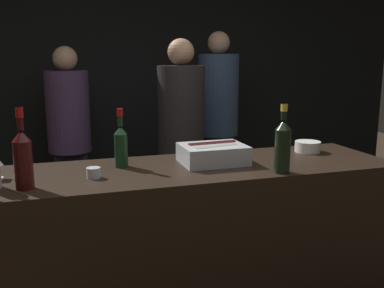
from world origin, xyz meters
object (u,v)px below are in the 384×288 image
at_px(candle_votive, 94,173).
at_px(champagne_bottle, 283,145).
at_px(ice_bin_with_bottles, 213,153).
at_px(red_wine_bottle_burgundy, 121,144).
at_px(bowl_white, 308,146).
at_px(person_blond_tee, 218,117).
at_px(person_grey_polo, 181,136).
at_px(red_wine_bottle_tall, 23,157).
at_px(person_in_hoodie, 69,133).

relative_size(candle_votive, champagne_bottle, 0.19).
height_order(ice_bin_with_bottles, red_wine_bottle_burgundy, red_wine_bottle_burgundy).
height_order(bowl_white, person_blond_tee, person_blond_tee).
relative_size(ice_bin_with_bottles, person_grey_polo, 0.21).
bearing_deg(bowl_white, candle_votive, -171.19).
height_order(bowl_white, red_wine_bottle_tall, red_wine_bottle_tall).
xyz_separation_m(candle_votive, red_wine_bottle_burgundy, (0.17, 0.18, 0.10)).
height_order(ice_bin_with_bottles, person_in_hoodie, person_in_hoodie).
height_order(red_wine_bottle_burgundy, person_grey_polo, person_grey_polo).
bearing_deg(red_wine_bottle_tall, ice_bin_with_bottles, 11.65).
xyz_separation_m(person_blond_tee, person_grey_polo, (-0.53, -0.57, -0.06)).
distance_m(champagne_bottle, red_wine_bottle_burgundy, 0.87).
xyz_separation_m(ice_bin_with_bottles, person_grey_polo, (0.12, 1.06, -0.09)).
bearing_deg(person_in_hoodie, person_blond_tee, -177.21).
bearing_deg(champagne_bottle, ice_bin_with_bottles, 131.57).
distance_m(ice_bin_with_bottles, candle_votive, 0.69).
distance_m(candle_votive, red_wine_bottle_tall, 0.35).
relative_size(bowl_white, red_wine_bottle_tall, 0.43).
bearing_deg(person_grey_polo, red_wine_bottle_burgundy, 131.82).
relative_size(champagne_bottle, person_in_hoodie, 0.21).
bearing_deg(ice_bin_with_bottles, bowl_white, 8.25).
relative_size(ice_bin_with_bottles, red_wine_bottle_tall, 0.96).
height_order(red_wine_bottle_tall, person_blond_tee, person_blond_tee).
xyz_separation_m(red_wine_bottle_tall, red_wine_bottle_burgundy, (0.48, 0.28, -0.02)).
xyz_separation_m(champagne_bottle, red_wine_bottle_burgundy, (-0.78, 0.38, -0.02)).
bearing_deg(person_grey_polo, candle_votive, 130.10).
height_order(ice_bin_with_bottles, candle_votive, ice_bin_with_bottles).
bearing_deg(person_grey_polo, person_in_hoodie, 38.76).
relative_size(red_wine_bottle_burgundy, person_grey_polo, 0.18).
xyz_separation_m(red_wine_bottle_tall, champagne_bottle, (1.26, -0.10, -0.00)).
distance_m(ice_bin_with_bottles, bowl_white, 0.69).
relative_size(bowl_white, champagne_bottle, 0.45).
bearing_deg(red_wine_bottle_burgundy, bowl_white, 1.32).
bearing_deg(person_blond_tee, person_grey_polo, -136.52).
distance_m(red_wine_bottle_tall, person_grey_polo, 1.69).
relative_size(red_wine_bottle_tall, person_grey_polo, 0.21).
distance_m(red_wine_bottle_tall, person_blond_tee, 2.47).
xyz_separation_m(bowl_white, red_wine_bottle_burgundy, (-1.19, -0.03, 0.09)).
distance_m(person_in_hoodie, person_grey_polo, 1.06).
relative_size(ice_bin_with_bottles, red_wine_bottle_burgundy, 1.12).
distance_m(red_wine_bottle_burgundy, person_grey_polo, 1.19).
relative_size(ice_bin_with_bottles, person_in_hoodie, 0.21).
relative_size(bowl_white, person_blond_tee, 0.09).
distance_m(red_wine_bottle_burgundy, person_in_hoodie, 1.63).
height_order(red_wine_bottle_tall, person_in_hoodie, person_in_hoodie).
xyz_separation_m(ice_bin_with_bottles, person_in_hoodie, (-0.75, 1.68, -0.12)).
bearing_deg(ice_bin_with_bottles, candle_votive, -170.64).
relative_size(ice_bin_with_bottles, candle_votive, 5.21).
bearing_deg(person_blond_tee, champagne_bottle, -104.51).
height_order(red_wine_bottle_burgundy, person_in_hoodie, person_in_hoodie).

